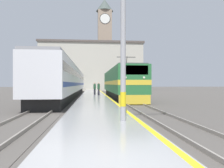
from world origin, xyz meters
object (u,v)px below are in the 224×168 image
at_px(clock_tower, 105,42).
at_px(locomotive_train, 120,83).
at_px(catenary_mast, 126,35).
at_px(person_on_platform, 99,88).
at_px(second_waiting_passenger, 95,88).
at_px(passenger_train, 69,81).

bearing_deg(clock_tower, locomotive_train, -90.66).
xyz_separation_m(catenary_mast, person_on_platform, (-0.47, 20.16, -2.68)).
distance_m(person_on_platform, second_waiting_passenger, 1.90).
height_order(locomotive_train, clock_tower, clock_tower).
distance_m(passenger_train, person_on_platform, 5.39).
distance_m(locomotive_train, catenary_mast, 18.92).
relative_size(person_on_platform, clock_tower, 0.06).
height_order(passenger_train, person_on_platform, passenger_train).
height_order(locomotive_train, passenger_train, locomotive_train).
bearing_deg(locomotive_train, passenger_train, 145.75).
bearing_deg(second_waiting_passenger, clock_tower, 84.29).
height_order(person_on_platform, second_waiting_passenger, person_on_platform).
xyz_separation_m(locomotive_train, catenary_mast, (-2.24, -18.68, 1.98)).
distance_m(catenary_mast, clock_tower, 59.91).
relative_size(locomotive_train, catenary_mast, 2.68).
distance_m(catenary_mast, person_on_platform, 20.34).
bearing_deg(catenary_mast, second_waiting_passenger, 92.54).
bearing_deg(locomotive_train, catenary_mast, -96.85).
xyz_separation_m(person_on_platform, clock_tower, (3.18, 38.66, 13.73)).
xyz_separation_m(passenger_train, person_on_platform, (4.20, -3.23, -0.99)).
bearing_deg(passenger_train, locomotive_train, -34.25).
xyz_separation_m(passenger_train, clock_tower, (7.38, 35.43, 12.75)).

